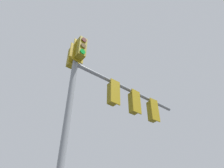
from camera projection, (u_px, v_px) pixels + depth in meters
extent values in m
cylinder|color=gray|center=(64.00, 144.00, 5.65)|extent=(0.20, 0.20, 6.70)
cylinder|color=gray|center=(129.00, 90.00, 8.70)|extent=(2.36, 4.72, 0.14)
cube|color=olive|center=(73.00, 57.00, 7.92)|extent=(0.40, 0.40, 0.90)
cube|color=#B29319|center=(75.00, 55.00, 7.82)|extent=(0.23, 0.41, 1.04)
cylinder|color=#360503|center=(71.00, 54.00, 8.21)|extent=(0.11, 0.19, 0.20)
cylinder|color=#3C2703|center=(70.00, 60.00, 8.03)|extent=(0.11, 0.19, 0.20)
cylinder|color=green|center=(69.00, 66.00, 7.85)|extent=(0.11, 0.19, 0.20)
cube|color=olive|center=(81.00, 48.00, 7.55)|extent=(0.40, 0.40, 0.90)
cube|color=#B29319|center=(79.00, 51.00, 7.66)|extent=(0.23, 0.41, 1.04)
cylinder|color=#360503|center=(84.00, 40.00, 7.63)|extent=(0.11, 0.19, 0.20)
cylinder|color=#3C2703|center=(83.00, 46.00, 7.45)|extent=(0.11, 0.19, 0.20)
cylinder|color=green|center=(83.00, 51.00, 7.27)|extent=(0.11, 0.19, 0.20)
cube|color=olive|center=(112.00, 94.00, 7.92)|extent=(0.40, 0.40, 0.90)
cube|color=#B29319|center=(115.00, 92.00, 7.82)|extent=(0.23, 0.41, 1.04)
cylinder|color=#360503|center=(110.00, 89.00, 8.20)|extent=(0.11, 0.19, 0.20)
cylinder|color=#3C2703|center=(110.00, 95.00, 8.02)|extent=(0.11, 0.19, 0.20)
cylinder|color=green|center=(110.00, 102.00, 7.85)|extent=(0.11, 0.19, 0.20)
cube|color=olive|center=(134.00, 103.00, 8.47)|extent=(0.40, 0.40, 0.90)
cube|color=#B29319|center=(136.00, 101.00, 8.36)|extent=(0.22, 0.41, 1.04)
cylinder|color=#360503|center=(130.00, 98.00, 8.75)|extent=(0.11, 0.19, 0.20)
cylinder|color=#3C2703|center=(131.00, 105.00, 8.57)|extent=(0.11, 0.19, 0.20)
cylinder|color=green|center=(131.00, 111.00, 8.39)|extent=(0.11, 0.19, 0.20)
cube|color=olive|center=(152.00, 111.00, 9.01)|extent=(0.39, 0.39, 0.90)
cube|color=#B29319|center=(155.00, 110.00, 8.90)|extent=(0.21, 0.42, 1.04)
cylinder|color=#360503|center=(149.00, 107.00, 9.30)|extent=(0.11, 0.20, 0.20)
cylinder|color=#3C2703|center=(149.00, 113.00, 9.12)|extent=(0.11, 0.20, 0.20)
cylinder|color=green|center=(150.00, 119.00, 8.94)|extent=(0.11, 0.20, 0.20)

